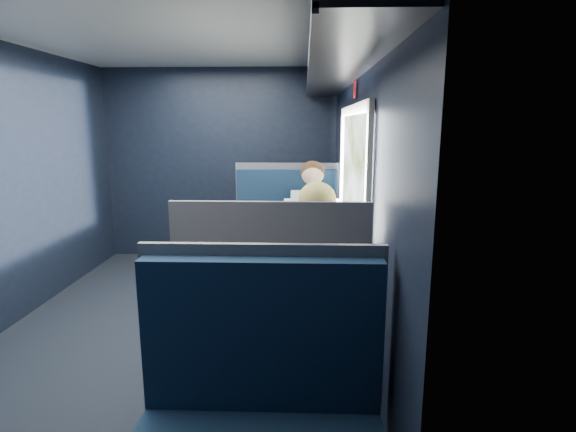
{
  "coord_description": "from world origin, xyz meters",
  "views": [
    {
      "loc": [
        1.02,
        -3.38,
        1.65
      ],
      "look_at": [
        0.9,
        0.0,
        0.95
      ],
      "focal_mm": 28.0,
      "sensor_mm": 36.0,
      "label": 1
    }
  ],
  "objects_px": {
    "seat_row_front": "(289,230)",
    "bottle_small": "(340,221)",
    "table": "(305,252)",
    "laptop": "(335,233)",
    "woman": "(316,274)",
    "cup": "(340,228)",
    "seat_bay_far": "(274,332)",
    "man": "(312,225)",
    "seat_bay_near": "(284,250)"
  },
  "relations": [
    {
      "from": "seat_row_front",
      "to": "bottle_small",
      "type": "distance_m",
      "value": 1.54
    },
    {
      "from": "table",
      "to": "bottle_small",
      "type": "relative_size",
      "value": 4.97
    },
    {
      "from": "table",
      "to": "laptop",
      "type": "bearing_deg",
      "value": 17.0
    },
    {
      "from": "seat_row_front",
      "to": "woman",
      "type": "distance_m",
      "value": 2.54
    },
    {
      "from": "laptop",
      "to": "bottle_small",
      "type": "xyz_separation_m",
      "value": [
        0.06,
        0.32,
        0.03
      ]
    },
    {
      "from": "bottle_small",
      "to": "cup",
      "type": "xyz_separation_m",
      "value": [
        0.0,
        -0.08,
        -0.05
      ]
    },
    {
      "from": "woman",
      "to": "bottle_small",
      "type": "relative_size",
      "value": 6.57
    },
    {
      "from": "seat_bay_far",
      "to": "woman",
      "type": "distance_m",
      "value": 0.43
    },
    {
      "from": "man",
      "to": "bottle_small",
      "type": "relative_size",
      "value": 6.57
    },
    {
      "from": "seat_bay_far",
      "to": "cup",
      "type": "xyz_separation_m",
      "value": [
        0.48,
        1.19,
        0.37
      ]
    },
    {
      "from": "laptop",
      "to": "cup",
      "type": "relative_size",
      "value": 4.31
    },
    {
      "from": "seat_bay_far",
      "to": "seat_row_front",
      "type": "distance_m",
      "value": 2.67
    },
    {
      "from": "laptop",
      "to": "man",
      "type": "bearing_deg",
      "value": 105.32
    },
    {
      "from": "man",
      "to": "laptop",
      "type": "distance_m",
      "value": 0.65
    },
    {
      "from": "laptop",
      "to": "bottle_small",
      "type": "relative_size",
      "value": 1.75
    },
    {
      "from": "man",
      "to": "laptop",
      "type": "relative_size",
      "value": 3.76
    },
    {
      "from": "woman",
      "to": "laptop",
      "type": "bearing_deg",
      "value": 77.61
    },
    {
      "from": "seat_bay_near",
      "to": "bottle_small",
      "type": "height_order",
      "value": "seat_bay_near"
    },
    {
      "from": "man",
      "to": "bottle_small",
      "type": "bearing_deg",
      "value": -53.06
    },
    {
      "from": "seat_bay_near",
      "to": "woman",
      "type": "xyz_separation_m",
      "value": [
        0.27,
        -1.58,
        0.3
      ]
    },
    {
      "from": "laptop",
      "to": "cup",
      "type": "distance_m",
      "value": 0.25
    },
    {
      "from": "seat_bay_far",
      "to": "laptop",
      "type": "xyz_separation_m",
      "value": [
        0.42,
        0.95,
        0.39
      ]
    },
    {
      "from": "seat_row_front",
      "to": "bottle_small",
      "type": "relative_size",
      "value": 5.76
    },
    {
      "from": "seat_row_front",
      "to": "man",
      "type": "distance_m",
      "value": 1.17
    },
    {
      "from": "table",
      "to": "man",
      "type": "xyz_separation_m",
      "value": [
        0.07,
        0.7,
        0.06
      ]
    },
    {
      "from": "cup",
      "to": "seat_bay_far",
      "type": "bearing_deg",
      "value": -111.98
    },
    {
      "from": "seat_bay_near",
      "to": "laptop",
      "type": "bearing_deg",
      "value": -61.06
    },
    {
      "from": "table",
      "to": "seat_bay_near",
      "type": "height_order",
      "value": "seat_bay_near"
    },
    {
      "from": "table",
      "to": "woman",
      "type": "xyz_separation_m",
      "value": [
        0.07,
        -0.71,
        0.06
      ]
    },
    {
      "from": "seat_bay_far",
      "to": "woman",
      "type": "relative_size",
      "value": 0.95
    },
    {
      "from": "man",
      "to": "bottle_small",
      "type": "height_order",
      "value": "man"
    },
    {
      "from": "table",
      "to": "seat_bay_near",
      "type": "relative_size",
      "value": 0.79
    },
    {
      "from": "bottle_small",
      "to": "table",
      "type": "bearing_deg",
      "value": -127.14
    },
    {
      "from": "laptop",
      "to": "bottle_small",
      "type": "distance_m",
      "value": 0.33
    },
    {
      "from": "seat_row_front",
      "to": "bottle_small",
      "type": "xyz_separation_m",
      "value": [
        0.48,
        -1.4,
        0.42
      ]
    },
    {
      "from": "table",
      "to": "cup",
      "type": "distance_m",
      "value": 0.45
    },
    {
      "from": "cup",
      "to": "bottle_small",
      "type": "bearing_deg",
      "value": 90.0
    },
    {
      "from": "seat_row_front",
      "to": "woman",
      "type": "height_order",
      "value": "woman"
    },
    {
      "from": "woman",
      "to": "cup",
      "type": "distance_m",
      "value": 1.05
    },
    {
      "from": "seat_bay_far",
      "to": "bottle_small",
      "type": "distance_m",
      "value": 1.42
    },
    {
      "from": "woman",
      "to": "bottle_small",
      "type": "xyz_separation_m",
      "value": [
        0.23,
        1.1,
        0.1
      ]
    },
    {
      "from": "table",
      "to": "woman",
      "type": "distance_m",
      "value": 0.71
    },
    {
      "from": "woman",
      "to": "cup",
      "type": "xyz_separation_m",
      "value": [
        0.23,
        1.02,
        0.05
      ]
    },
    {
      "from": "seat_bay_near",
      "to": "man",
      "type": "height_order",
      "value": "man"
    },
    {
      "from": "seat_row_front",
      "to": "cup",
      "type": "relative_size",
      "value": 14.23
    },
    {
      "from": "bottle_small",
      "to": "cup",
      "type": "relative_size",
      "value": 2.47
    },
    {
      "from": "bottle_small",
      "to": "man",
      "type": "bearing_deg",
      "value": 126.94
    },
    {
      "from": "man",
      "to": "woman",
      "type": "relative_size",
      "value": 1.0
    },
    {
      "from": "seat_bay_near",
      "to": "seat_bay_far",
      "type": "height_order",
      "value": "same"
    },
    {
      "from": "table",
      "to": "seat_bay_far",
      "type": "distance_m",
      "value": 0.93
    }
  ]
}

